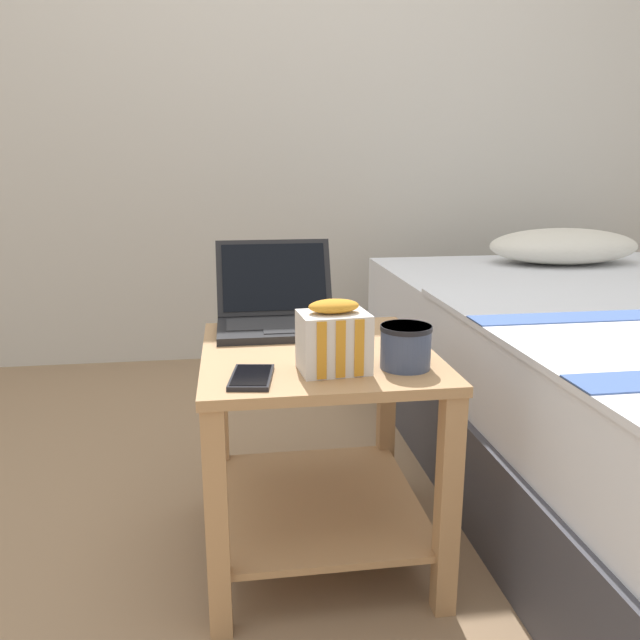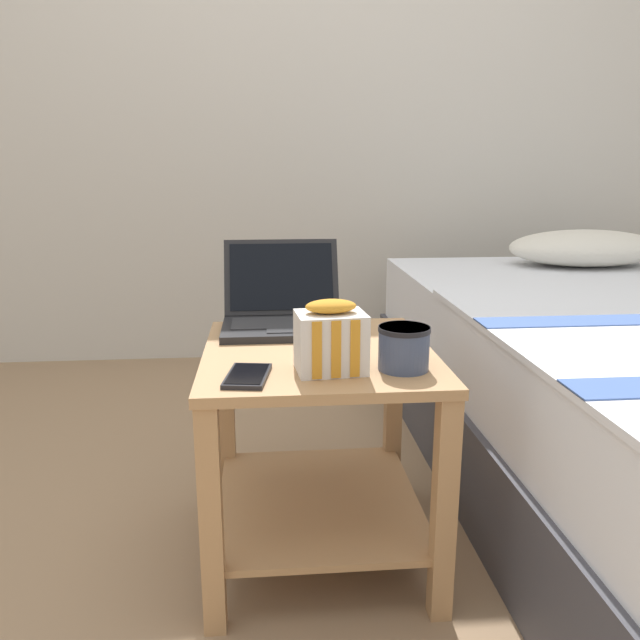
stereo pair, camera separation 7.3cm
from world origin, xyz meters
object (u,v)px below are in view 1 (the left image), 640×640
object	(u,v)px
laptop	(277,311)
mug_front_left	(406,344)
cell_phone	(252,377)
snack_bag	(334,339)

from	to	relation	value
laptop	mug_front_left	bearing A→B (deg)	-56.77
mug_front_left	cell_phone	world-z (taller)	mug_front_left
laptop	snack_bag	xyz separation A→B (m)	(0.09, -0.36, 0.02)
snack_bag	cell_phone	bearing A→B (deg)	-169.95
mug_front_left	snack_bag	world-z (taller)	snack_bag
snack_bag	cell_phone	world-z (taller)	snack_bag
mug_front_left	snack_bag	size ratio (longest dim) A/B	0.87
snack_bag	cell_phone	size ratio (longest dim) A/B	1.00
cell_phone	laptop	bearing A→B (deg)	78.19
laptop	mug_front_left	world-z (taller)	laptop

